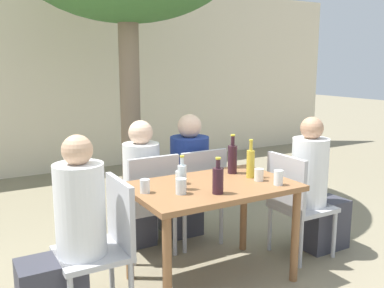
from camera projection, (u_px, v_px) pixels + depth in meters
ground_plane at (211, 279)px, 3.27m from camera, size 30.00×30.00×0.00m
cafe_building_wall at (71, 78)px, 6.37m from camera, size 10.00×0.08×2.80m
dining_table_front at (212, 198)px, 3.15m from camera, size 1.19×0.76×0.76m
patio_chair_0 at (105, 240)px, 2.78m from camera, size 0.44×0.44×0.89m
patio_chair_1 at (295, 200)px, 3.58m from camera, size 0.44×0.44×0.89m
patio_chair_2 at (149, 200)px, 3.59m from camera, size 0.44×0.44×0.89m
patio_chair_3 at (198, 191)px, 3.82m from camera, size 0.44×0.44×0.89m
person_seated_0 at (68, 242)px, 2.66m from camera, size 0.56×0.31×1.20m
person_seated_1 at (316, 193)px, 3.69m from camera, size 0.55×0.30×1.19m
person_seated_2 at (138, 191)px, 3.79m from camera, size 0.32×0.56×1.15m
person_seated_3 at (185, 182)px, 4.01m from camera, size 0.35×0.58×1.18m
wine_bottle_0 at (218, 180)px, 2.89m from camera, size 0.08×0.08×0.25m
oil_cruet_1 at (251, 163)px, 3.29m from camera, size 0.06×0.06×0.30m
wine_bottle_2 at (232, 158)px, 3.42m from camera, size 0.07×0.07×0.32m
water_bottle_3 at (182, 176)px, 2.98m from camera, size 0.06×0.06×0.24m
drinking_glass_0 at (259, 175)px, 3.21m from camera, size 0.07×0.07×0.09m
drinking_glass_1 at (180, 177)px, 3.13m from camera, size 0.07×0.07×0.10m
drinking_glass_2 at (278, 178)px, 3.10m from camera, size 0.07×0.07×0.11m
drinking_glass_3 at (181, 186)px, 2.89m from camera, size 0.07×0.07×0.11m
drinking_glass_4 at (145, 186)px, 2.91m from camera, size 0.07×0.07×0.09m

